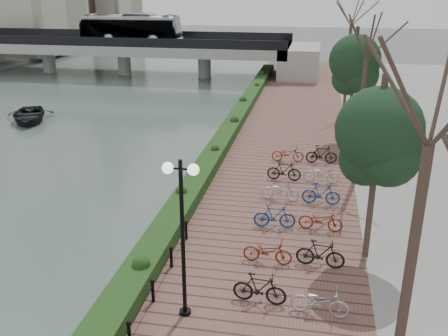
# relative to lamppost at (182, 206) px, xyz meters

# --- Properties ---
(river_water) EXTENTS (30.00, 130.00, 0.02)m
(river_water) POSITION_rel_lamppost_xyz_m (-17.51, 20.38, -3.97)
(river_water) COLOR #4A5D54
(river_water) RESTS_ON ground
(promenade) EXTENTS (8.00, 75.00, 0.50)m
(promenade) POSITION_rel_lamppost_xyz_m (1.49, 12.88, -3.73)
(promenade) COLOR brown
(promenade) RESTS_ON ground
(hedge) EXTENTS (1.10, 56.00, 0.60)m
(hedge) POSITION_rel_lamppost_xyz_m (-1.91, 15.38, -3.18)
(hedge) COLOR #1B3C15
(hedge) RESTS_ON promenade
(lamppost) EXTENTS (1.02, 0.32, 4.82)m
(lamppost) POSITION_rel_lamppost_xyz_m (0.00, 0.00, 0.00)
(lamppost) COLOR black
(lamppost) RESTS_ON promenade
(bicycle_parking) EXTENTS (2.40, 17.32, 1.00)m
(bicycle_parking) POSITION_rel_lamppost_xyz_m (2.98, 6.01, -3.01)
(bicycle_parking) COLOR #B6B5BA
(bicycle_parking) RESTS_ON promenade
(street_trees) EXTENTS (3.20, 37.12, 6.80)m
(street_trees) POSITION_rel_lamppost_xyz_m (5.49, 8.06, -0.29)
(street_trees) COLOR #33271E
(street_trees) RESTS_ON promenade
(bridge) EXTENTS (36.00, 10.77, 6.50)m
(bridge) POSITION_rel_lamppost_xyz_m (-17.30, 40.38, -0.61)
(bridge) COLOR #969591
(bridge) RESTS_ON ground
(boat) EXTENTS (5.11, 5.76, 0.99)m
(boat) POSITION_rel_lamppost_xyz_m (-17.20, 20.35, -3.47)
(boat) COLOR black
(boat) RESTS_ON river_water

